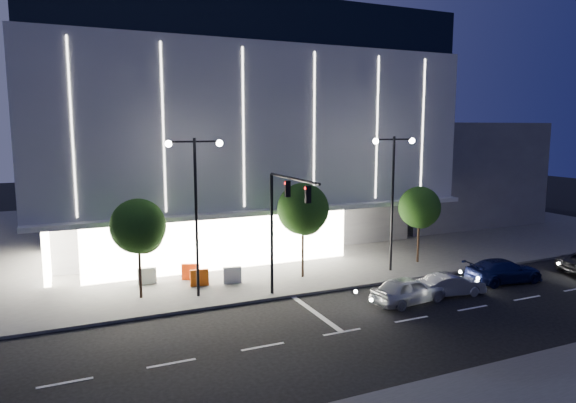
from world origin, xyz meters
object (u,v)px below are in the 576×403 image
Objects in this scene: car_second at (451,285)px; barrier_d at (232,275)px; barrier_a at (191,272)px; traffic_mast at (282,213)px; car_lead at (408,290)px; barrier_c at (199,278)px; barrier_b at (147,276)px; tree_left at (139,229)px; car_third at (504,271)px; tree_right at (420,210)px; street_lamp_west at (196,194)px; street_lamp_east at (393,183)px; tree_mid at (303,212)px.

barrier_d is (-10.91, 6.89, 0.02)m from car_second.
barrier_a is at bearing 149.33° from barrier_d.
traffic_mast is 8.25m from barrier_a.
car_lead is 12.19m from barrier_c.
tree_left is at bearing -99.66° from barrier_b.
tree_left is (-6.97, 3.68, -0.99)m from traffic_mast.
barrier_d is (5.47, 0.51, -3.38)m from tree_left.
car_third is at bearing -12.96° from barrier_d.
tree_right reaches higher than car_lead.
car_third is (2.11, -5.70, -3.16)m from tree_right.
street_lamp_west reaches higher than car_second.
street_lamp_east is at bearing 0.41° from barrier_d.
tree_right is at bearing 3.64° from street_lamp_west.
barrier_b is at bearing 157.07° from barrier_c.
barrier_d is (-15.64, 6.21, -0.08)m from car_third.
car_lead is (10.34, -5.44, -5.20)m from street_lamp_west.
tree_right is (19.00, -0.00, -0.15)m from tree_left.
car_lead reaches higher than barrier_c.
barrier_a is at bearing 84.08° from street_lamp_west.
tree_right is at bearing -0.00° from tree_mid.
barrier_c and barrier_d have the same top height.
street_lamp_west is 12.79m from car_lead.
car_third is at bearing -27.17° from tree_mid.
street_lamp_east is 1.63× the size of tree_right.
tree_left is (-2.97, 1.02, -1.92)m from street_lamp_west.
car_third is 4.55× the size of barrier_d.
street_lamp_east is 8.18× the size of barrier_a.
traffic_mast reaches higher than car_second.
car_lead is (-5.69, -6.46, -3.13)m from tree_right.
street_lamp_east is at bearing -0.49° from barrier_c.
street_lamp_east reaches higher than barrier_a.
street_lamp_west reaches higher than barrier_a.
street_lamp_east is 1.46× the size of tree_mid.
barrier_b is (0.69, 2.44, -3.38)m from tree_left.
car_third is 4.55× the size of barrier_c.
car_third is at bearing -74.12° from car_second.
car_second is at bearing -23.15° from barrier_b.
street_lamp_east is 8.18× the size of barrier_c.
car_third is 21.98m from barrier_b.
street_lamp_east reaches higher than car_second.
car_lead is at bearing -23.65° from traffic_mast.
car_third is 4.55× the size of barrier_a.
traffic_mast is 1.84× the size of car_second.
car_second is at bearing -13.36° from barrier_a.
street_lamp_west reaches higher than barrier_d.
barrier_c is at bearing -179.19° from barrier_d.
barrier_c is at bearing -62.81° from barrier_a.
barrier_a is at bearing 71.27° from car_third.
barrier_c is at bearing 73.73° from street_lamp_west.
car_third is at bearing -14.47° from street_lamp_west.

